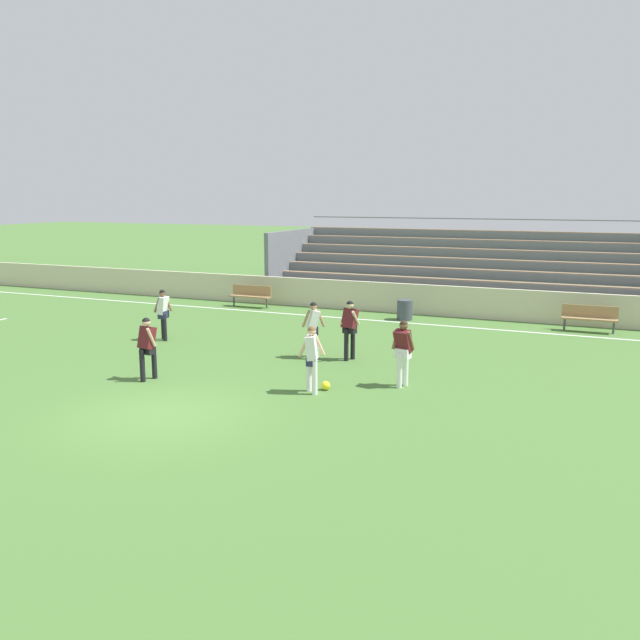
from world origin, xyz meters
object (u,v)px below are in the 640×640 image
player_dark_trailing_run (403,348)px  soccer_ball (326,386)px  player_dark_wide_left (350,325)px  player_dark_deep_cover (147,343)px  player_white_challenging (312,354)px  player_white_overlapping (163,310)px  bench_near_bin (251,294)px  bench_far_left (589,316)px  player_white_pressing_high (314,325)px  trash_bin (405,310)px  bleacher_stand (477,267)px

player_dark_trailing_run → soccer_ball: player_dark_trailing_run is taller
player_dark_wide_left → player_dark_deep_cover: player_dark_wide_left is taller
soccer_ball → player_white_challenging: bearing=-124.1°
player_dark_wide_left → soccer_ball: size_ratio=7.74×
player_dark_trailing_run → player_white_overlapping: 8.76m
bench_near_bin → player_white_challenging: bearing=-54.8°
bench_far_left → player_white_pressing_high: 10.11m
trash_bin → player_white_challenging: bearing=-87.6°
player_dark_wide_left → player_white_challenging: bearing=-85.7°
bleacher_stand → bench_near_bin: size_ratio=9.82×
player_dark_trailing_run → player_white_pressing_high: player_dark_trailing_run is taller
player_dark_deep_cover → soccer_ball: 4.63m
player_white_challenging → bleacher_stand: bearing=84.4°
bench_far_left → trash_bin: size_ratio=2.37×
bleacher_stand → player_dark_wide_left: bleacher_stand is taller
bleacher_stand → player_dark_wide_left: size_ratio=10.38×
player_white_pressing_high → player_dark_deep_cover: player_white_pressing_high is taller
player_dark_trailing_run → bleacher_stand: bearing=91.8°
bench_far_left → soccer_ball: bearing=-120.6°
trash_bin → soccer_ball: size_ratio=3.45×
bench_near_bin → trash_bin: bearing=-2.8°
player_dark_wide_left → bench_far_left: bearing=47.5°
bench_far_left → player_dark_deep_cover: 14.81m
player_white_challenging → player_dark_wide_left: (-0.25, 3.28, 0.07)m
bench_far_left → player_dark_trailing_run: bearing=-115.3°
player_white_challenging → soccer_ball: 0.93m
player_dark_deep_cover → bench_near_bin: bearing=105.2°
player_white_challenging → player_dark_wide_left: size_ratio=0.94×
bench_near_bin → soccer_ball: size_ratio=8.18×
player_dark_wide_left → player_white_overlapping: (-6.41, 0.12, -0.04)m
bench_near_bin → player_dark_trailing_run: player_dark_trailing_run is taller
player_dark_wide_left → soccer_ball: player_dark_wide_left is taller
bench_near_bin → player_dark_deep_cover: (2.90, -10.70, 0.40)m
bench_far_left → player_dark_deep_cover: bearing=-133.7°
player_white_pressing_high → player_dark_wide_left: bearing=9.5°
player_white_challenging → player_dark_deep_cover: bearing=-171.9°
trash_bin → player_dark_deep_cover: size_ratio=0.47×
trash_bin → player_dark_wide_left: 6.52m
bench_near_bin → player_white_overlapping: (0.48, -6.70, 0.43)m
player_white_overlapping → player_dark_deep_cover: player_white_overlapping is taller
soccer_ball → player_dark_deep_cover: bearing=-168.3°
player_dark_wide_left → player_white_pressing_high: 1.05m
bench_far_left → player_white_overlapping: size_ratio=1.09×
bleacher_stand → player_white_pressing_high: (-2.72, -11.54, -0.60)m
soccer_ball → trash_bin: bearing=93.8°
trash_bin → player_white_pressing_high: player_white_pressing_high is taller
bleacher_stand → soccer_ball: bearing=-94.8°
player_white_overlapping → soccer_ball: bearing=-24.0°
trash_bin → player_white_pressing_high: (-0.88, -6.66, 0.58)m
bleacher_stand → player_dark_deep_cover: size_ratio=10.99×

